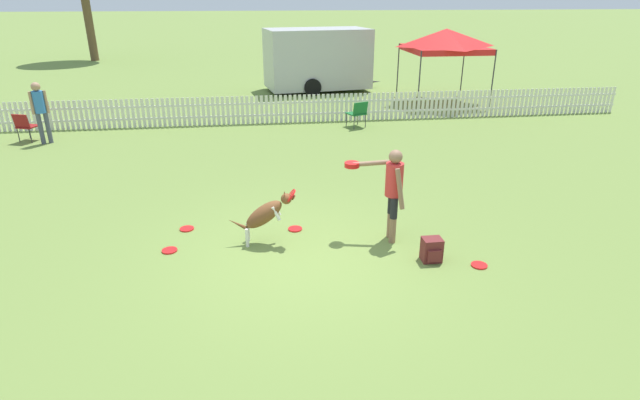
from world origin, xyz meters
TOP-DOWN VIEW (x-y plane):
  - ground_plane at (0.00, 0.00)m, footprint 240.00×240.00m
  - handler_person at (1.40, 0.44)m, footprint 0.90×0.70m
  - leaping_dog at (-0.59, 0.57)m, footprint 1.11×0.35m
  - frisbee_near_handler at (-2.13, 0.49)m, footprint 0.24×0.24m
  - frisbee_near_dog at (2.52, -0.60)m, footprint 0.24×0.24m
  - frisbee_midfield at (-1.95, 1.26)m, footprint 0.24×0.24m
  - frisbee_far_scatter at (-0.10, 1.01)m, footprint 0.24×0.24m
  - backpack_on_grass at (1.86, -0.35)m, footprint 0.29×0.27m
  - picket_fence at (-0.00, 8.72)m, footprint 22.92×0.04m
  - folding_chair_blue_left at (-6.86, 7.49)m, footprint 0.59×0.60m
  - folding_chair_center at (2.41, 7.84)m, footprint 0.65×0.66m
  - canopy_tent_main at (6.21, 11.08)m, footprint 2.66×2.66m
  - spectator_standing at (-6.29, 7.25)m, footprint 0.39×0.27m
  - equipment_trailer at (1.99, 14.15)m, footprint 5.01×2.79m

SIDE VIEW (x-z plane):
  - ground_plane at x=0.00m, z-range 0.00..0.00m
  - frisbee_near_handler at x=-2.13m, z-range 0.00..0.02m
  - frisbee_near_dog at x=2.52m, z-range 0.00..0.02m
  - frisbee_midfield at x=-1.95m, z-range 0.00..0.02m
  - frisbee_far_scatter at x=-0.10m, z-range 0.00..0.02m
  - backpack_on_grass at x=1.86m, z-range 0.00..0.37m
  - picket_fence at x=0.00m, z-range 0.00..0.87m
  - folding_chair_blue_left at x=-6.86m, z-range 0.08..0.86m
  - folding_chair_center at x=2.41m, z-range 0.08..0.87m
  - leaping_dog at x=-0.59m, z-range 0.06..0.99m
  - handler_person at x=1.40m, z-range 0.19..1.73m
  - spectator_standing at x=-6.29m, z-range 0.17..1.81m
  - equipment_trailer at x=1.99m, z-range 0.07..2.53m
  - canopy_tent_main at x=6.21m, z-range 0.90..3.53m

